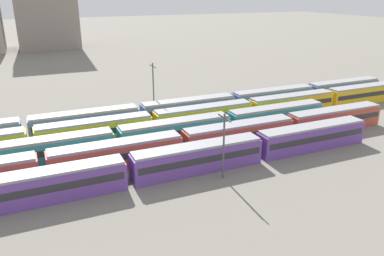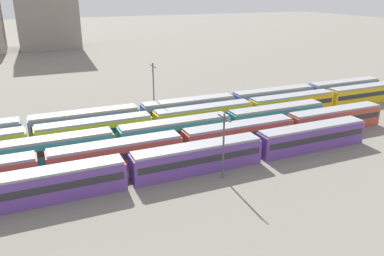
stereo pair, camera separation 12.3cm
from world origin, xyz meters
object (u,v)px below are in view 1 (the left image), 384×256
train_track_3 (250,110)px  catenary_pole_1 (153,88)px  train_track_4 (189,108)px  train_track_0 (128,170)px  train_track_1 (182,144)px  catenary_pole_0 (224,143)px  train_track_2 (116,140)px

train_track_3 → catenary_pole_1: 18.32m
train_track_3 → train_track_4: size_ratio=1.20×
train_track_0 → train_track_4: size_ratio=0.80×
train_track_1 → catenary_pole_0: size_ratio=8.52×
train_track_2 → catenary_pole_0: catenary_pole_0 is taller
train_track_4 → catenary_pole_1: size_ratio=9.00×
train_track_1 → catenary_pole_1: (1.89, 18.53, 3.85)m
train_track_0 → train_track_1: same height
train_track_1 → catenary_pole_1: 19.02m
train_track_1 → catenary_pole_1: size_ratio=7.18×
train_track_0 → catenary_pole_0: size_ratio=8.52×
train_track_2 → train_track_1: bearing=-31.7°
train_track_3 → catenary_pole_1: size_ratio=10.81×
train_track_4 → catenary_pole_1: 7.55m
train_track_0 → catenary_pole_0: bearing=-15.9°
train_track_4 → catenary_pole_1: bearing=153.2°
train_track_4 → catenary_pole_1: (-5.79, 2.93, 3.85)m
catenary_pole_0 → catenary_pole_1: 27.02m
train_track_0 → catenary_pole_0: (11.49, -3.27, 3.01)m
catenary_pole_1 → train_track_3: bearing=-27.0°
train_track_2 → train_track_4: bearing=32.9°
train_track_3 → catenary_pole_0: 24.70m
train_track_4 → train_track_3: bearing=-27.1°
train_track_2 → catenary_pole_1: catenary_pole_1 is taller
train_track_1 → train_track_2: (-8.41, 5.20, 0.00)m
train_track_0 → train_track_3: bearing=29.9°
train_track_2 → catenary_pole_1: 17.29m
train_track_0 → catenary_pole_1: size_ratio=7.18×
train_track_1 → train_track_4: bearing=63.8°
train_track_1 → train_track_3: (17.85, 10.40, 0.00)m
train_track_1 → train_track_2: same height
train_track_0 → train_track_2: (0.88, 10.40, 0.00)m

